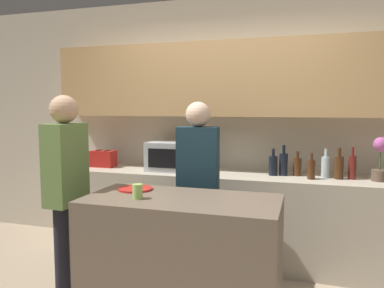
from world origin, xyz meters
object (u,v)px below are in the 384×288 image
at_px(person_left, 198,179).
at_px(person_center, 66,182).
at_px(bottle_5, 339,167).
at_px(cup_0, 137,191).
at_px(bottle_4, 325,167).
at_px(toaster, 103,159).
at_px(bottle_6, 352,167).
at_px(bottle_3, 311,169).
at_px(plate_on_island, 135,189).
at_px(microwave, 174,156).
at_px(bottle_2, 297,166).
at_px(potted_plant, 380,159).
at_px(bottle_1, 283,164).
at_px(bottle_0, 273,165).

xyz_separation_m(person_left, person_center, (-0.90, -0.55, 0.03)).
bearing_deg(bottle_5, cup_0, -135.61).
bearing_deg(bottle_4, toaster, -179.32).
bearing_deg(toaster, bottle_6, 0.49).
xyz_separation_m(toaster, cup_0, (1.05, -1.36, -0.00)).
xyz_separation_m(toaster, bottle_4, (2.33, 0.03, 0.01)).
height_order(bottle_3, plate_on_island, bottle_3).
bearing_deg(bottle_6, plate_on_island, -145.38).
height_order(bottle_5, plate_on_island, bottle_5).
distance_m(toaster, person_left, 1.44).
distance_m(microwave, bottle_2, 1.25).
xyz_separation_m(toaster, bottle_2, (2.07, 0.06, 0.00)).
bearing_deg(bottle_6, potted_plant, -5.56).
bearing_deg(microwave, cup_0, -80.71).
distance_m(bottle_1, cup_0, 1.66).
bearing_deg(toaster, bottle_3, -2.23).
height_order(microwave, plate_on_island, microwave).
bearing_deg(bottle_3, plate_on_island, -141.34).
distance_m(potted_plant, bottle_3, 0.60).
distance_m(person_left, person_center, 1.06).
height_order(bottle_1, person_left, person_left).
height_order(microwave, bottle_5, microwave).
bearing_deg(person_center, bottle_3, 124.19).
height_order(bottle_6, cup_0, bottle_6).
bearing_deg(bottle_4, microwave, -178.88).
relative_size(bottle_1, bottle_2, 1.26).
relative_size(toaster, bottle_5, 0.90).
bearing_deg(bottle_1, bottle_5, -4.28).
relative_size(microwave, bottle_3, 2.13).
height_order(cup_0, person_left, person_left).
relative_size(potted_plant, bottle_5, 1.37).
xyz_separation_m(bottle_3, bottle_5, (0.24, 0.08, 0.02)).
relative_size(bottle_0, bottle_5, 0.90).
height_order(toaster, bottle_0, bottle_0).
xyz_separation_m(bottle_3, bottle_6, (0.36, 0.11, 0.02)).
height_order(bottle_2, cup_0, bottle_2).
xyz_separation_m(plate_on_island, cup_0, (0.14, -0.25, 0.04)).
xyz_separation_m(bottle_3, person_left, (-0.92, -0.57, -0.04)).
xyz_separation_m(microwave, potted_plant, (1.95, 0.00, 0.05)).
distance_m(bottle_5, plate_on_island, 1.89).
height_order(microwave, bottle_1, microwave).
bearing_deg(microwave, bottle_5, -0.05).
relative_size(bottle_3, bottle_5, 0.85).
bearing_deg(bottle_2, cup_0, -125.65).
bearing_deg(bottle_0, bottle_2, 11.34).
relative_size(bottle_3, bottle_4, 0.90).
xyz_separation_m(cup_0, person_center, (-0.67, 0.15, -0.00)).
relative_size(toaster, plate_on_island, 1.00).
xyz_separation_m(potted_plant, person_center, (-2.41, -1.21, -0.11)).
bearing_deg(person_center, person_left, 123.91).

